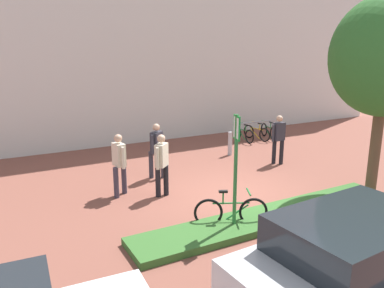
{
  "coord_description": "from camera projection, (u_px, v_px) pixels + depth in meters",
  "views": [
    {
      "loc": [
        -5.75,
        -8.14,
        3.88
      ],
      "look_at": [
        -0.25,
        1.97,
        1.03
      ],
      "focal_mm": 35.47,
      "sensor_mm": 36.0,
      "label": 1
    }
  ],
  "objects": [
    {
      "name": "ground_plane",
      "position": [
        234.0,
        194.0,
        10.53
      ],
      "size": [
        60.0,
        60.0,
        0.0
      ],
      "primitive_type": "plane",
      "color": "brown"
    },
    {
      "name": "building_facade",
      "position": [
        134.0,
        23.0,
        15.76
      ],
      "size": [
        28.0,
        1.2,
        10.0
      ],
      "primitive_type": "cube",
      "color": "silver",
      "rests_on": "ground"
    },
    {
      "name": "planter_strip",
      "position": [
        272.0,
        217.0,
        8.91
      ],
      "size": [
        7.0,
        1.1,
        0.16
      ],
      "primitive_type": "cube",
      "color": "#336028",
      "rests_on": "ground"
    },
    {
      "name": "parking_sign_post",
      "position": [
        236.0,
        157.0,
        8.01
      ],
      "size": [
        0.13,
        0.35,
        2.6
      ],
      "color": "#2D7238",
      "rests_on": "ground"
    },
    {
      "name": "bike_at_sign",
      "position": [
        231.0,
        211.0,
        8.54
      ],
      "size": [
        1.54,
        0.78,
        0.86
      ],
      "color": "black",
      "rests_on": "ground"
    },
    {
      "name": "bike_rack_cluster",
      "position": [
        256.0,
        132.0,
        16.83
      ],
      "size": [
        2.11,
        1.6,
        0.83
      ],
      "color": "#99999E",
      "rests_on": "ground"
    },
    {
      "name": "bollard_steel",
      "position": [
        230.0,
        144.0,
        14.33
      ],
      "size": [
        0.16,
        0.16,
        0.9
      ],
      "primitive_type": "cylinder",
      "color": "#ADADB2",
      "rests_on": "ground"
    },
    {
      "name": "person_suited_navy",
      "position": [
        157.0,
        147.0,
        11.64
      ],
      "size": [
        0.5,
        0.43,
        1.72
      ],
      "color": "#2D2D38",
      "rests_on": "ground"
    },
    {
      "name": "person_shirt_blue",
      "position": [
        119.0,
        161.0,
        10.2
      ],
      "size": [
        0.43,
        0.61,
        1.72
      ],
      "color": "#383342",
      "rests_on": "ground"
    },
    {
      "name": "person_casual_tan",
      "position": [
        162.0,
        161.0,
        10.17
      ],
      "size": [
        0.47,
        0.45,
        1.72
      ],
      "color": "black",
      "rests_on": "ground"
    },
    {
      "name": "person_suited_dark",
      "position": [
        279.0,
        136.0,
        13.1
      ],
      "size": [
        0.61,
        0.31,
        1.72
      ],
      "color": "black",
      "rests_on": "ground"
    },
    {
      "name": "car_silver_sedan",
      "position": [
        358.0,
        261.0,
        5.78
      ],
      "size": [
        4.39,
        2.21,
        1.54
      ],
      "color": "#B7B7BC",
      "rests_on": "ground"
    }
  ]
}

